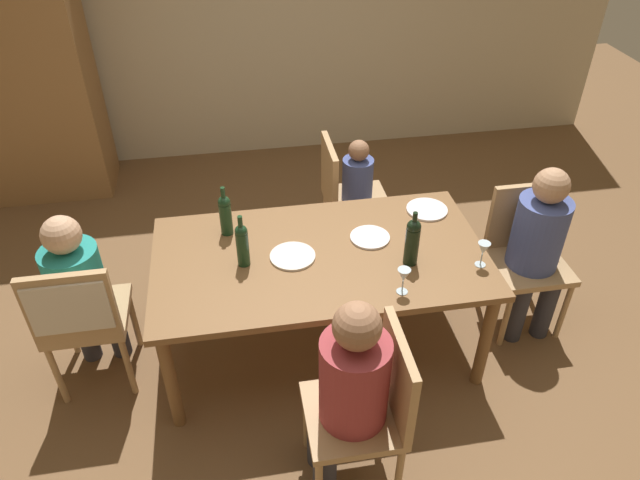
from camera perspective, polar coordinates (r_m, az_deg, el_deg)
The scene contains 20 objects.
ground_plane at distance 3.76m, azimuth 0.00°, elevation -10.06°, with size 10.00×10.00×0.00m, color brown.
rear_room_partition at distance 5.45m, azimuth -5.19°, elevation 21.86°, with size 6.40×0.12×2.70m, color beige.
armoire_cabinet at distance 5.32m, azimuth -27.61°, elevation 14.76°, with size 1.18×0.62×2.18m.
dining_table at distance 3.32m, azimuth 0.00°, elevation -2.40°, with size 1.86×1.03×0.72m.
chair_right_end at distance 3.85m, azimuth 19.41°, elevation -0.68°, with size 0.44×0.44×0.92m.
chair_near at distance 2.80m, azimuth 5.03°, elevation -15.53°, with size 0.44×0.44×0.92m.
chair_left_end at distance 3.35m, azimuth -22.49°, elevation -6.63°, with size 0.44×0.46×0.92m.
chair_far_right at distance 4.15m, azimuth 2.45°, elevation 4.60°, with size 0.44×0.44×0.92m.
person_woman_host at distance 3.70m, azimuth 20.52°, elevation -0.22°, with size 0.31×0.35×1.14m.
person_man_bearded at distance 2.68m, azimuth 2.76°, elevation -14.22°, with size 0.36×0.31×1.15m.
person_man_guest at distance 3.42m, azimuth -22.33°, elevation -4.28°, with size 0.30×0.34×1.12m.
person_child_small at distance 4.16m, azimuth 3.96°, elevation 5.04°, with size 0.25×0.22×0.94m.
wine_bottle_tall_green at distance 3.40m, azimuth -9.21°, elevation 2.56°, with size 0.07×0.07×0.31m.
wine_bottle_dark_red at distance 3.15m, azimuth -7.58°, elevation -0.35°, with size 0.07×0.07×0.32m.
wine_bottle_short_olive at distance 3.16m, azimuth 8.99°, elevation -0.05°, with size 0.08×0.08×0.33m.
wine_glass_near_left at distance 3.25m, azimuth 15.63°, elevation -0.89°, with size 0.07×0.07×0.15m.
wine_glass_centre at distance 2.99m, azimuth 8.16°, elevation -3.50°, with size 0.07×0.07×0.15m.
dinner_plate_host at distance 3.40m, azimuth 4.89°, elevation 0.26°, with size 0.23×0.23×0.01m, color white.
dinner_plate_guest_left at distance 3.25m, azimuth -2.69°, elevation -1.56°, with size 0.25×0.25×0.01m, color silver.
dinner_plate_guest_right at distance 3.68m, azimuth 10.38°, elevation 2.94°, with size 0.25×0.25×0.01m, color white.
Camera 1 is at (-0.43, -2.53, 2.75)m, focal length 32.83 mm.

